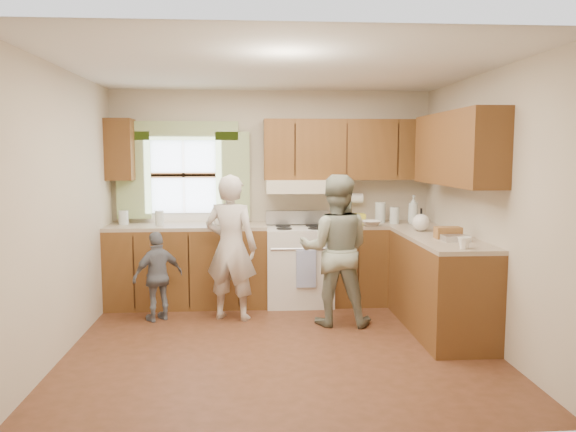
{
  "coord_description": "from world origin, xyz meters",
  "views": [
    {
      "loc": [
        -0.27,
        -5.01,
        1.76
      ],
      "look_at": [
        0.1,
        0.4,
        1.15
      ],
      "focal_mm": 35.0,
      "sensor_mm": 36.0,
      "label": 1
    }
  ],
  "objects": [
    {
      "name": "woman_right",
      "position": [
        0.6,
        0.61,
        0.77
      ],
      "size": [
        0.84,
        0.7,
        1.54
      ],
      "primitive_type": "imported",
      "rotation": [
        0.0,
        0.0,
        2.98
      ],
      "color": "#243E29",
      "rests_on": "ground"
    },
    {
      "name": "stove",
      "position": [
        0.3,
        1.44,
        0.47
      ],
      "size": [
        0.76,
        0.67,
        1.07
      ],
      "color": "silver",
      "rests_on": "ground"
    },
    {
      "name": "room",
      "position": [
        0.0,
        0.0,
        1.25
      ],
      "size": [
        3.8,
        3.8,
        3.8
      ],
      "color": "#492A16",
      "rests_on": "ground"
    },
    {
      "name": "child",
      "position": [
        -1.24,
        0.85,
        0.47
      ],
      "size": [
        0.59,
        0.5,
        0.95
      ],
      "primitive_type": "imported",
      "rotation": [
        0.0,
        0.0,
        3.74
      ],
      "color": "slate",
      "rests_on": "ground"
    },
    {
      "name": "kitchen_fixtures",
      "position": [
        0.61,
        1.08,
        0.84
      ],
      "size": [
        3.8,
        2.25,
        2.15
      ],
      "color": "#3F260D",
      "rests_on": "ground"
    },
    {
      "name": "woman_left",
      "position": [
        -0.47,
        0.85,
        0.77
      ],
      "size": [
        0.65,
        0.52,
        1.54
      ],
      "primitive_type": "imported",
      "rotation": [
        0.0,
        0.0,
        2.83
      ],
      "color": "beige",
      "rests_on": "ground"
    }
  ]
}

